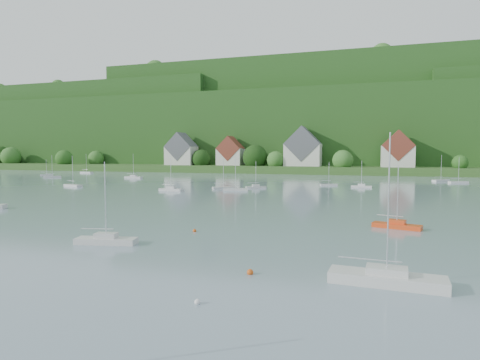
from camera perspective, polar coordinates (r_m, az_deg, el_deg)
The scene contains 13 objects.
far_shore_strip at distance 199.39m, azimuth 7.89°, elevation 1.66°, with size 600.00×60.00×3.00m, color #315620.
forested_ridge at distance 267.46m, azimuth 10.41°, elevation 6.77°, with size 620.00×181.22×69.89m.
village_building_0 at distance 203.26m, azimuth -8.23°, elevation 3.96°, with size 14.00×10.40×16.00m.
village_building_1 at distance 195.76m, azimuth -1.34°, elevation 3.78°, with size 12.00×9.36×14.00m.
village_building_2 at distance 186.62m, azimuth 8.84°, elevation 4.20°, with size 16.00×11.44×18.00m.
village_building_3 at distance 183.10m, azimuth 21.25°, elevation 3.72°, with size 13.00×10.40×15.50m.
near_sailboat_3 at distance 42.88m, azimuth -18.28°, elevation -7.95°, with size 6.27×2.84×8.18m.
near_sailboat_4 at distance 30.32m, azimuth 19.89°, elevation -12.78°, with size 7.86×2.70×10.43m.
near_sailboat_5 at distance 52.41m, azimuth 21.16°, elevation -5.90°, with size 5.80×3.13×7.54m.
mooring_buoy_1 at distance 25.61m, azimuth -6.00°, elevation -16.91°, with size 0.39×0.39×0.39m, color silver.
mooring_buoy_2 at distance 31.14m, azimuth 1.43°, elevation -13.08°, with size 0.50×0.50×0.50m, color #CE5014.
mooring_buoy_3 at distance 47.27m, azimuth -6.40°, elevation -7.22°, with size 0.42×0.42×0.42m, color #CE5014.
far_sailboat_cluster at distance 118.02m, azimuth 5.50°, elevation -0.37°, with size 194.63×74.46×8.71m.
Camera 1 is at (32.11, 3.36, 9.08)m, focal length 30.38 mm.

